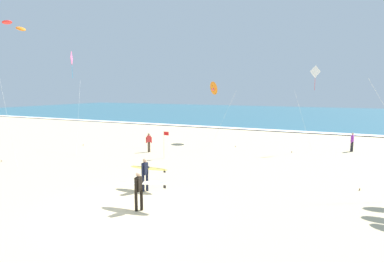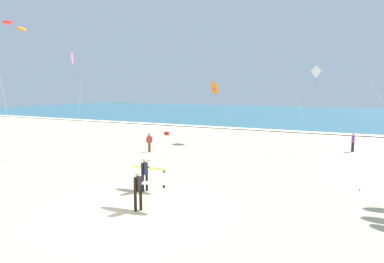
# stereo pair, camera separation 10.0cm
# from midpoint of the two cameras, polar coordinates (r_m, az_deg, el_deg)

# --- Properties ---
(ground_plane) EXTENTS (160.00, 160.00, 0.00)m
(ground_plane) POSITION_cam_midpoint_polar(r_m,az_deg,el_deg) (14.33, -11.48, -13.57)
(ground_plane) COLOR #D1BA8E
(ocean_water) EXTENTS (160.00, 60.00, 0.08)m
(ocean_water) POSITION_cam_midpoint_polar(r_m,az_deg,el_deg) (70.34, 18.79, 3.00)
(ocean_water) COLOR #2D6075
(ocean_water) RESTS_ON ground
(shoreline_foam) EXTENTS (160.00, 1.66, 0.01)m
(shoreline_foam) POSITION_cam_midpoint_polar(r_m,az_deg,el_deg) (41.11, 13.86, 0.28)
(shoreline_foam) COLOR white
(shoreline_foam) RESTS_ON ocean_water
(surfer_lead) EXTENTS (2.23, 0.91, 1.71)m
(surfer_lead) POSITION_cam_midpoint_polar(r_m,az_deg,el_deg) (16.33, -8.11, -7.00)
(surfer_lead) COLOR black
(surfer_lead) RESTS_ON ground
(surfer_trailing) EXTENTS (2.53, 1.02, 1.71)m
(surfer_trailing) POSITION_cam_midpoint_polar(r_m,az_deg,el_deg) (13.85, -9.26, -9.68)
(surfer_trailing) COLOR black
(surfer_trailing) RESTS_ON ground
(kite_delta_amber_near) EXTENTS (3.64, 2.82, 5.98)m
(kite_delta_amber_near) POSITION_cam_midpoint_polar(r_m,az_deg,el_deg) (31.33, 4.28, 7.85)
(kite_delta_amber_near) COLOR orange
(kite_delta_amber_near) RESTS_ON ground
(kite_diamond_rose_mid) EXTENTS (3.10, 4.01, 8.04)m
(kite_diamond_rose_mid) POSITION_cam_midpoint_polar(r_m,az_deg,el_deg) (26.28, -20.73, 11.50)
(kite_diamond_rose_mid) COLOR pink
(kite_diamond_rose_mid) RESTS_ON ground
(kite_diamond_ivory_high) EXTENTS (1.84, 1.74, 7.14)m
(kite_diamond_ivory_high) POSITION_cam_midpoint_polar(r_m,az_deg,el_deg) (27.89, 21.57, 9.51)
(kite_diamond_ivory_high) COLOR white
(kite_diamond_ivory_high) RESTS_ON ground
(kite_arc_scarlet_low) EXTENTS (4.26, 2.33, 9.27)m
(kite_arc_scarlet_low) POSITION_cam_midpoint_polar(r_m,az_deg,el_deg) (22.86, -30.34, 16.19)
(kite_arc_scarlet_low) COLOR orange
(kite_arc_scarlet_low) RESTS_ON ground
(bystander_red_top) EXTENTS (0.40, 0.35, 1.59)m
(bystander_red_top) POSITION_cam_midpoint_polar(r_m,az_deg,el_deg) (26.29, -7.65, -1.96)
(bystander_red_top) COLOR #4C3D2D
(bystander_red_top) RESTS_ON ground
(bystander_purple_top) EXTENTS (0.27, 0.48, 1.59)m
(bystander_purple_top) POSITION_cam_midpoint_polar(r_m,az_deg,el_deg) (29.42, 27.29, -1.73)
(bystander_purple_top) COLOR black
(bystander_purple_top) RESTS_ON ground
(lifeguard_flag) EXTENTS (0.45, 0.05, 2.10)m
(lifeguard_flag) POSITION_cam_midpoint_polar(r_m,az_deg,el_deg) (23.68, -4.84, -1.86)
(lifeguard_flag) COLOR silver
(lifeguard_flag) RESTS_ON ground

